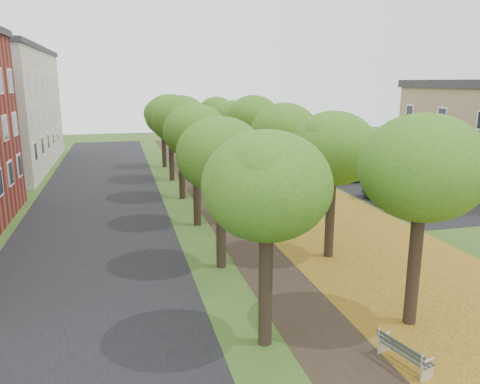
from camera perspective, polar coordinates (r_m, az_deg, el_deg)
ground at (r=15.13m, az=11.36°, el=-16.51°), size 120.00×120.00×0.00m
street_asphalt at (r=27.79m, az=-17.08°, el=-2.85°), size 8.00×70.00×0.01m
footpath at (r=28.38m, az=-1.80°, el=-1.92°), size 3.20×70.00×0.01m
leaf_verge at (r=29.84m, az=7.61°, el=-1.27°), size 7.50×70.00×0.01m
parking_lot at (r=34.69m, az=20.11°, el=0.08°), size 9.00×16.00×0.01m
tree_row_west at (r=27.12m, az=-6.46°, el=7.79°), size 3.60×33.60×6.47m
tree_row_east at (r=28.19m, az=3.34°, el=8.06°), size 3.60×33.60×6.47m
bench at (r=13.91m, az=19.32°, el=-18.01°), size 0.86×1.67×0.76m
car_silver at (r=29.43m, az=21.28°, el=-1.04°), size 3.84×1.96×1.25m
car_red at (r=31.03m, az=20.58°, el=-0.04°), size 4.60×1.75×1.50m
car_grey at (r=32.18m, az=18.79°, el=0.43°), size 5.06×3.40×1.36m
car_white at (r=37.13m, az=13.62°, el=2.50°), size 5.36×2.63×1.46m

